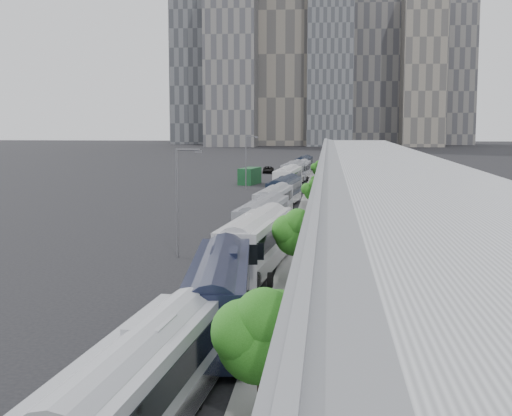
# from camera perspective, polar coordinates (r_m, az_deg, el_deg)

# --- Properties ---
(sidewalk) EXTENTS (10.00, 170.00, 0.12)m
(sidewalk) POSITION_cam_1_polar(r_m,az_deg,el_deg) (69.45, 6.93, -1.76)
(sidewalk) COLOR gray
(sidewalk) RESTS_ON ground
(lane_line) EXTENTS (0.12, 160.00, 0.02)m
(lane_line) POSITION_cam_1_polar(r_m,az_deg,el_deg) (70.03, -1.70, -1.69)
(lane_line) COLOR gold
(lane_line) RESTS_ON ground
(depot) EXTENTS (12.45, 160.40, 7.20)m
(depot) POSITION_cam_1_polar(r_m,az_deg,el_deg) (69.22, 10.27, 1.03)
(depot) COLOR gray
(depot) RESTS_ON ground
(skyline) EXTENTS (145.00, 64.00, 120.00)m
(skyline) POSITION_cam_1_polar(r_m,az_deg,el_deg) (340.40, 4.11, 13.65)
(skyline) COLOR slate
(skyline) RESTS_ON ground
(bus_0) EXTENTS (3.53, 12.98, 3.75)m
(bus_0) POSITION_cam_1_polar(r_m,az_deg,el_deg) (23.83, -9.31, -14.93)
(bus_0) COLOR #A2A5AC
(bus_0) RESTS_ON ground
(bus_1) EXTENTS (4.10, 13.87, 3.99)m
(bus_1) POSITION_cam_1_polar(r_m,az_deg,el_deg) (35.18, -2.89, -7.48)
(bus_1) COLOR black
(bus_1) RESTS_ON ground
(bus_2) EXTENTS (4.12, 14.22, 4.10)m
(bus_2) POSITION_cam_1_polar(r_m,az_deg,el_deg) (49.70, 0.01, -3.19)
(bus_2) COLOR silver
(bus_2) RESTS_ON ground
(bus_3) EXTENTS (3.77, 13.36, 3.85)m
(bus_3) POSITION_cam_1_polar(r_m,az_deg,el_deg) (61.46, 0.54, -1.35)
(bus_3) COLOR gray
(bus_3) RESTS_ON ground
(bus_4) EXTENTS (3.54, 12.28, 3.54)m
(bus_4) POSITION_cam_1_polar(r_m,az_deg,el_deg) (76.66, 1.44, 0.17)
(bus_4) COLOR #A1A3AA
(bus_4) RESTS_ON ground
(bus_5) EXTENTS (3.77, 12.62, 3.63)m
(bus_5) POSITION_cam_1_polar(r_m,az_deg,el_deg) (89.26, 2.28, 1.14)
(bus_5) COLOR black
(bus_5) RESTS_ON ground
(bus_6) EXTENTS (3.69, 13.50, 3.90)m
(bus_6) POSITION_cam_1_polar(r_m,az_deg,el_deg) (106.16, 2.57, 2.11)
(bus_6) COLOR white
(bus_6) RESTS_ON ground
(bus_7) EXTENTS (3.63, 13.59, 3.93)m
(bus_7) POSITION_cam_1_polar(r_m,az_deg,el_deg) (120.06, 3.03, 2.66)
(bus_7) COLOR gray
(bus_7) RESTS_ON ground
(bus_8) EXTENTS (3.03, 12.12, 3.51)m
(bus_8) POSITION_cam_1_polar(r_m,az_deg,el_deg) (131.27, 3.67, 2.93)
(bus_8) COLOR #9EA0A7
(bus_8) RESTS_ON ground
(bus_9) EXTENTS (3.36, 12.34, 3.56)m
(bus_9) POSITION_cam_1_polar(r_m,az_deg,el_deg) (147.04, 3.86, 3.36)
(bus_9) COLOR black
(bus_9) RESTS_ON ground
(tree_0) EXTENTS (2.99, 2.99, 4.98)m
(tree_0) POSITION_cam_1_polar(r_m,az_deg,el_deg) (24.47, 0.30, -9.56)
(tree_0) COLOR black
(tree_0) RESTS_ON ground
(tree_1) EXTENTS (2.70, 2.70, 4.82)m
(tree_1) POSITION_cam_1_polar(r_m,az_deg,el_deg) (46.53, 3.15, -1.73)
(tree_1) COLOR black
(tree_1) RESTS_ON ground
(tree_2) EXTENTS (1.58, 1.58, 4.58)m
(tree_2) POSITION_cam_1_polar(r_m,az_deg,el_deg) (70.20, 4.51, 1.38)
(tree_2) COLOR black
(tree_2) RESTS_ON ground
(tree_3) EXTENTS (1.03, 1.03, 3.55)m
(tree_3) POSITION_cam_1_polar(r_m,az_deg,el_deg) (91.37, 4.98, 2.12)
(tree_3) COLOR black
(tree_3) RESTS_ON ground
(tree_4) EXTENTS (1.84, 1.84, 3.99)m
(tree_4) POSITION_cam_1_polar(r_m,az_deg,el_deg) (116.77, 4.97, 3.21)
(tree_4) COLOR black
(tree_4) RESTS_ON ground
(street_lamp_near) EXTENTS (2.04, 0.22, 8.44)m
(street_lamp_near) POSITION_cam_1_polar(r_m,az_deg,el_deg) (55.13, -6.14, 1.09)
(street_lamp_near) COLOR #59595E
(street_lamp_near) RESTS_ON ground
(street_lamp_far) EXTENTS (2.04, 0.22, 8.38)m
(street_lamp_far) POSITION_cam_1_polar(r_m,az_deg,el_deg) (111.23, -0.71, 3.99)
(street_lamp_far) COLOR #59595E
(street_lamp_far) RESTS_ON ground
(shipping_container) EXTENTS (3.51, 6.47, 2.77)m
(shipping_container) POSITION_cam_1_polar(r_m,az_deg,el_deg) (121.11, -0.51, 2.58)
(shipping_container) COLOR #134020
(shipping_container) RESTS_ON ground
(suv) EXTENTS (2.72, 5.25, 1.41)m
(suv) POSITION_cam_1_polar(r_m,az_deg,el_deg) (147.96, 0.99, 3.08)
(suv) COLOR black
(suv) RESTS_ON ground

